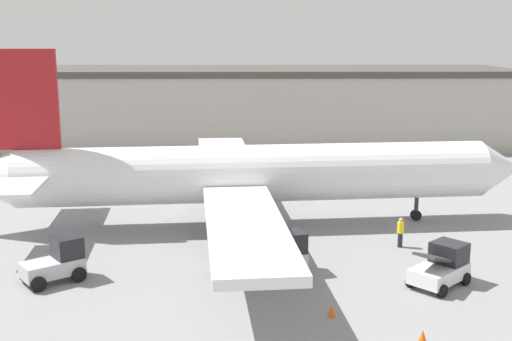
{
  "coord_description": "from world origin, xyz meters",
  "views": [
    {
      "loc": [
        -0.74,
        -40.71,
        12.31
      ],
      "look_at": [
        0.0,
        0.0,
        3.68
      ],
      "focal_mm": 45.0,
      "sensor_mm": 36.0,
      "label": 1
    }
  ],
  "objects_px": {
    "airplane": "(241,175)",
    "safety_cone_near": "(332,310)",
    "belt_loader_truck": "(442,266)",
    "safety_cone_far": "(423,336)",
    "ground_crew_worker": "(400,232)",
    "baggage_tug": "(279,255)",
    "pushback_tug": "(57,262)"
  },
  "relations": [
    {
      "from": "pushback_tug",
      "to": "safety_cone_near",
      "type": "height_order",
      "value": "pushback_tug"
    },
    {
      "from": "ground_crew_worker",
      "to": "pushback_tug",
      "type": "height_order",
      "value": "pushback_tug"
    },
    {
      "from": "belt_loader_truck",
      "to": "airplane",
      "type": "bearing_deg",
      "value": 91.38
    },
    {
      "from": "airplane",
      "to": "safety_cone_near",
      "type": "distance_m",
      "value": 14.97
    },
    {
      "from": "ground_crew_worker",
      "to": "safety_cone_far",
      "type": "distance_m",
      "value": 12.16
    },
    {
      "from": "airplane",
      "to": "belt_loader_truck",
      "type": "height_order",
      "value": "airplane"
    },
    {
      "from": "belt_loader_truck",
      "to": "safety_cone_far",
      "type": "relative_size",
      "value": 6.44
    },
    {
      "from": "belt_loader_truck",
      "to": "safety_cone_near",
      "type": "relative_size",
      "value": 6.44
    },
    {
      "from": "pushback_tug",
      "to": "safety_cone_far",
      "type": "height_order",
      "value": "pushback_tug"
    },
    {
      "from": "safety_cone_near",
      "to": "pushback_tug",
      "type": "bearing_deg",
      "value": 161.54
    },
    {
      "from": "airplane",
      "to": "pushback_tug",
      "type": "bearing_deg",
      "value": -139.15
    },
    {
      "from": "safety_cone_near",
      "to": "safety_cone_far",
      "type": "height_order",
      "value": "same"
    },
    {
      "from": "pushback_tug",
      "to": "safety_cone_near",
      "type": "distance_m",
      "value": 14.17
    },
    {
      "from": "safety_cone_near",
      "to": "safety_cone_far",
      "type": "xyz_separation_m",
      "value": [
        3.38,
        -2.53,
        0.0
      ]
    },
    {
      "from": "pushback_tug",
      "to": "safety_cone_far",
      "type": "bearing_deg",
      "value": -59.85
    },
    {
      "from": "airplane",
      "to": "belt_loader_truck",
      "type": "distance_m",
      "value": 14.69
    },
    {
      "from": "pushback_tug",
      "to": "safety_cone_far",
      "type": "distance_m",
      "value": 18.22
    },
    {
      "from": "baggage_tug",
      "to": "pushback_tug",
      "type": "relative_size",
      "value": 1.08
    },
    {
      "from": "ground_crew_worker",
      "to": "baggage_tug",
      "type": "relative_size",
      "value": 0.49
    },
    {
      "from": "pushback_tug",
      "to": "safety_cone_far",
      "type": "xyz_separation_m",
      "value": [
        16.79,
        -7.01,
        -0.76
      ]
    },
    {
      "from": "baggage_tug",
      "to": "safety_cone_near",
      "type": "distance_m",
      "value": 5.8
    },
    {
      "from": "baggage_tug",
      "to": "belt_loader_truck",
      "type": "bearing_deg",
      "value": -27.94
    },
    {
      "from": "airplane",
      "to": "ground_crew_worker",
      "type": "height_order",
      "value": "airplane"
    },
    {
      "from": "airplane",
      "to": "ground_crew_worker",
      "type": "xyz_separation_m",
      "value": [
        9.39,
        -4.6,
        -2.47
      ]
    },
    {
      "from": "baggage_tug",
      "to": "belt_loader_truck",
      "type": "xyz_separation_m",
      "value": [
        8.09,
        -1.71,
        -0.05
      ]
    },
    {
      "from": "airplane",
      "to": "safety_cone_near",
      "type": "xyz_separation_m",
      "value": [
        4.08,
        -14.05,
        -3.15
      ]
    },
    {
      "from": "airplane",
      "to": "safety_cone_far",
      "type": "bearing_deg",
      "value": -70.64
    },
    {
      "from": "pushback_tug",
      "to": "safety_cone_near",
      "type": "xyz_separation_m",
      "value": [
        13.42,
        -4.48,
        -0.76
      ]
    },
    {
      "from": "belt_loader_truck",
      "to": "pushback_tug",
      "type": "height_order",
      "value": "pushback_tug"
    },
    {
      "from": "airplane",
      "to": "safety_cone_far",
      "type": "relative_size",
      "value": 68.23
    },
    {
      "from": "safety_cone_near",
      "to": "safety_cone_far",
      "type": "bearing_deg",
      "value": -36.87
    },
    {
      "from": "baggage_tug",
      "to": "belt_loader_truck",
      "type": "distance_m",
      "value": 8.27
    }
  ]
}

